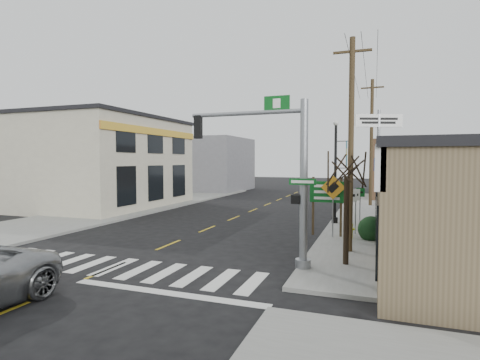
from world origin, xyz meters
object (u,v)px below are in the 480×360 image
(fire_hydrant, at_px, (350,229))
(lamp_post, at_px, (337,164))
(traffic_signal_pole, at_px, (284,165))
(utility_pole_near, at_px, (351,143))
(guide_sign, at_px, (327,198))
(utility_pole_far, at_px, (371,141))
(bare_tree, at_px, (347,161))
(dance_center_sign, at_px, (378,135))

(fire_hydrant, xyz_separation_m, lamp_post, (-1.03, 4.02, 2.96))
(traffic_signal_pole, distance_m, utility_pole_near, 3.59)
(guide_sign, bearing_deg, fire_hydrant, -9.14)
(guide_sign, distance_m, fire_hydrant, 1.78)
(guide_sign, bearing_deg, utility_pole_far, 81.43)
(guide_sign, height_order, bare_tree, bare_tree)
(traffic_signal_pole, height_order, fire_hydrant, traffic_signal_pole)
(fire_hydrant, relative_size, utility_pole_near, 0.09)
(guide_sign, distance_m, dance_center_sign, 10.92)
(traffic_signal_pole, relative_size, fire_hydrant, 7.82)
(traffic_signal_pole, xyz_separation_m, bare_tree, (1.98, 0.91, 0.14))
(bare_tree, xyz_separation_m, utility_pole_far, (0.61, 18.14, 1.52))
(fire_hydrant, distance_m, utility_pole_far, 14.41)
(fire_hydrant, bearing_deg, utility_pole_far, 86.99)
(lamp_post, relative_size, bare_tree, 1.29)
(utility_pole_near, bearing_deg, bare_tree, -90.45)
(guide_sign, bearing_deg, traffic_signal_pole, -98.83)
(dance_center_sign, relative_size, utility_pole_near, 0.86)
(guide_sign, relative_size, fire_hydrant, 3.80)
(fire_hydrant, xyz_separation_m, bare_tree, (0.11, -4.52, 3.14))
(dance_center_sign, bearing_deg, lamp_post, -131.98)
(fire_hydrant, height_order, bare_tree, bare_tree)
(fire_hydrant, bearing_deg, traffic_signal_pole, -108.96)
(fire_hydrant, relative_size, lamp_post, 0.13)
(traffic_signal_pole, relative_size, lamp_post, 0.98)
(utility_pole_far, bearing_deg, dance_center_sign, -79.81)
(dance_center_sign, bearing_deg, bare_tree, -116.47)
(dance_center_sign, distance_m, utility_pole_near, 12.88)
(lamp_post, height_order, bare_tree, lamp_post)
(lamp_post, bearing_deg, dance_center_sign, 63.02)
(traffic_signal_pole, bearing_deg, bare_tree, 25.92)
(lamp_post, xyz_separation_m, dance_center_sign, (2.23, 6.22, 1.93))
(traffic_signal_pole, height_order, guide_sign, traffic_signal_pole)
(traffic_signal_pole, distance_m, guide_sign, 5.87)
(traffic_signal_pole, relative_size, utility_pole_far, 0.58)
(bare_tree, bearing_deg, dance_center_sign, 85.76)
(fire_hydrant, distance_m, dance_center_sign, 11.42)
(traffic_signal_pole, bearing_deg, guide_sign, 83.25)
(dance_center_sign, height_order, utility_pole_near, utility_pole_near)
(fire_hydrant, distance_m, lamp_post, 5.10)
(fire_hydrant, relative_size, utility_pole_far, 0.07)
(traffic_signal_pole, height_order, utility_pole_far, utility_pole_far)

